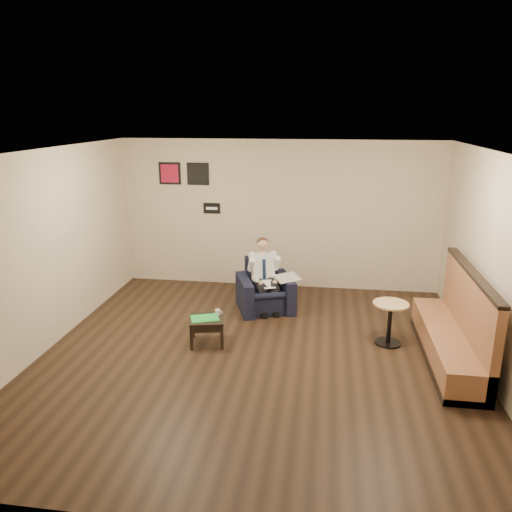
# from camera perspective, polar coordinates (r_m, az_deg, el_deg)

# --- Properties ---
(ground) EXTENTS (6.00, 6.00, 0.00)m
(ground) POSITION_cam_1_polar(r_m,az_deg,el_deg) (7.08, 0.10, -11.43)
(ground) COLOR black
(ground) RESTS_ON ground
(wall_back) EXTENTS (6.00, 0.02, 2.80)m
(wall_back) POSITION_cam_1_polar(r_m,az_deg,el_deg) (9.44, 2.69, 4.69)
(wall_back) COLOR beige
(wall_back) RESTS_ON ground
(wall_front) EXTENTS (6.00, 0.02, 2.80)m
(wall_front) POSITION_cam_1_polar(r_m,az_deg,el_deg) (3.83, -6.44, -13.43)
(wall_front) COLOR beige
(wall_front) RESTS_ON ground
(wall_left) EXTENTS (0.02, 6.00, 2.80)m
(wall_left) POSITION_cam_1_polar(r_m,az_deg,el_deg) (7.56, -23.01, 0.47)
(wall_left) COLOR beige
(wall_left) RESTS_ON ground
(wall_right) EXTENTS (0.02, 6.00, 2.80)m
(wall_right) POSITION_cam_1_polar(r_m,az_deg,el_deg) (6.83, 25.91, -1.50)
(wall_right) COLOR beige
(wall_right) RESTS_ON ground
(ceiling) EXTENTS (6.00, 6.00, 0.02)m
(ceiling) POSITION_cam_1_polar(r_m,az_deg,el_deg) (6.29, 0.11, 11.79)
(ceiling) COLOR white
(ceiling) RESTS_ON wall_back
(seating_sign) EXTENTS (0.32, 0.02, 0.20)m
(seating_sign) POSITION_cam_1_polar(r_m,az_deg,el_deg) (9.62, -5.07, 5.46)
(seating_sign) COLOR black
(seating_sign) RESTS_ON wall_back
(art_print_left) EXTENTS (0.42, 0.03, 0.42)m
(art_print_left) POSITION_cam_1_polar(r_m,az_deg,el_deg) (9.73, -9.82, 9.29)
(art_print_left) COLOR #B41636
(art_print_left) RESTS_ON wall_back
(art_print_right) EXTENTS (0.42, 0.03, 0.42)m
(art_print_right) POSITION_cam_1_polar(r_m,az_deg,el_deg) (9.58, -6.65, 9.31)
(art_print_right) COLOR black
(art_print_right) RESTS_ON wall_back
(armchair) EXTENTS (1.13, 1.13, 0.85)m
(armchair) POSITION_cam_1_polar(r_m,az_deg,el_deg) (8.51, 1.05, -3.42)
(armchair) COLOR black
(armchair) RESTS_ON ground
(seated_man) EXTENTS (0.81, 0.97, 1.17)m
(seated_man) POSITION_cam_1_polar(r_m,az_deg,el_deg) (8.36, 1.23, -2.66)
(seated_man) COLOR white
(seated_man) RESTS_ON armchair
(lap_papers) EXTENTS (0.29, 0.33, 0.01)m
(lap_papers) POSITION_cam_1_polar(r_m,az_deg,el_deg) (8.29, 1.37, -3.25)
(lap_papers) COLOR white
(lap_papers) RESTS_ON seated_man
(newspaper) EXTENTS (0.52, 0.57, 0.01)m
(newspaper) POSITION_cam_1_polar(r_m,az_deg,el_deg) (8.46, 3.55, -2.48)
(newspaper) COLOR silver
(newspaper) RESTS_ON armchair
(side_table) EXTENTS (0.58, 0.58, 0.40)m
(side_table) POSITION_cam_1_polar(r_m,az_deg,el_deg) (7.41, -5.62, -8.47)
(side_table) COLOR black
(side_table) RESTS_ON ground
(green_folder) EXTENTS (0.47, 0.40, 0.01)m
(green_folder) POSITION_cam_1_polar(r_m,az_deg,el_deg) (7.32, -5.87, -7.08)
(green_folder) COLOR green
(green_folder) RESTS_ON side_table
(coffee_mug) EXTENTS (0.09, 0.09, 0.08)m
(coffee_mug) POSITION_cam_1_polar(r_m,az_deg,el_deg) (7.41, -4.42, -6.42)
(coffee_mug) COLOR white
(coffee_mug) RESTS_ON side_table
(smartphone) EXTENTS (0.13, 0.07, 0.01)m
(smartphone) POSITION_cam_1_polar(r_m,az_deg,el_deg) (7.46, -5.30, -6.60)
(smartphone) COLOR black
(smartphone) RESTS_ON side_table
(banquette) EXTENTS (0.58, 2.44, 1.25)m
(banquette) POSITION_cam_1_polar(r_m,az_deg,el_deg) (7.25, 21.33, -6.48)
(banquette) COLOR brown
(banquette) RESTS_ON ground
(cafe_table) EXTENTS (0.57, 0.57, 0.64)m
(cafe_table) POSITION_cam_1_polar(r_m,az_deg,el_deg) (7.57, 15.01, -7.46)
(cafe_table) COLOR tan
(cafe_table) RESTS_ON ground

